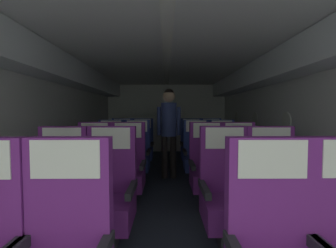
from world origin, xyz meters
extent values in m
cube|color=#2D3342|center=(0.00, 3.69, -0.01)|extent=(3.84, 7.78, 0.02)
cube|color=silver|center=(-1.82, 3.69, 1.03)|extent=(0.08, 7.38, 2.07)
cube|color=silver|center=(1.82, 3.69, 1.03)|extent=(0.08, 7.38, 2.07)
cube|color=silver|center=(0.00, 3.69, 2.07)|extent=(3.72, 7.38, 0.06)
cube|color=silver|center=(0.00, 7.40, 1.03)|extent=(3.72, 0.06, 2.07)
cube|color=silver|center=(-1.58, 3.69, 1.85)|extent=(0.39, 7.09, 0.36)
cube|color=silver|center=(1.58, 3.69, 1.85)|extent=(0.39, 7.09, 0.36)
cube|color=white|center=(0.00, 3.69, 2.03)|extent=(0.12, 6.64, 0.02)
cylinder|color=white|center=(1.77, 3.69, 1.08)|extent=(0.01, 0.26, 0.26)
cylinder|color=white|center=(1.77, 4.92, 1.08)|extent=(0.01, 0.26, 0.26)
cylinder|color=white|center=(1.77, 6.15, 1.08)|extent=(0.01, 0.26, 0.26)
cube|color=#6B237A|center=(-0.53, 1.49, 0.75)|extent=(0.45, 0.09, 0.63)
cube|color=silver|center=(-0.53, 1.44, 0.96)|extent=(0.36, 0.01, 0.20)
cube|color=#6B237A|center=(0.54, 1.48, 0.75)|extent=(0.45, 0.09, 0.63)
cube|color=silver|center=(0.54, 1.43, 0.96)|extent=(0.36, 0.01, 0.20)
cube|color=#38383D|center=(-0.98, 2.25, 0.11)|extent=(0.16, 0.18, 0.22)
cube|color=#6B237A|center=(-0.98, 2.25, 0.33)|extent=(0.45, 0.51, 0.22)
cube|color=#6B237A|center=(-0.98, 2.46, 0.75)|extent=(0.45, 0.09, 0.63)
cube|color=#28282D|center=(-0.77, 2.25, 0.53)|extent=(0.05, 0.43, 0.06)
cube|color=#28282D|center=(-1.19, 2.25, 0.53)|extent=(0.05, 0.43, 0.06)
cube|color=silver|center=(-0.98, 2.41, 0.96)|extent=(0.36, 0.01, 0.20)
cube|color=#38383D|center=(-0.53, 2.26, 0.11)|extent=(0.16, 0.18, 0.22)
cube|color=#6B237A|center=(-0.53, 2.26, 0.33)|extent=(0.45, 0.51, 0.22)
cube|color=#6B237A|center=(-0.53, 2.47, 0.75)|extent=(0.45, 0.09, 0.63)
cube|color=#28282D|center=(-0.31, 2.26, 0.53)|extent=(0.05, 0.43, 0.06)
cube|color=#28282D|center=(-0.74, 2.26, 0.53)|extent=(0.05, 0.43, 0.06)
cube|color=silver|center=(-0.53, 2.42, 0.96)|extent=(0.36, 0.01, 0.20)
cube|color=#38383D|center=(0.97, 2.25, 0.11)|extent=(0.16, 0.18, 0.22)
cube|color=#6B237A|center=(0.97, 2.25, 0.33)|extent=(0.45, 0.51, 0.22)
cube|color=#6B237A|center=(0.97, 2.46, 0.75)|extent=(0.45, 0.09, 0.63)
cube|color=#28282D|center=(1.19, 2.25, 0.53)|extent=(0.05, 0.43, 0.06)
cube|color=#28282D|center=(0.76, 2.25, 0.53)|extent=(0.05, 0.43, 0.06)
cube|color=silver|center=(0.97, 2.41, 0.96)|extent=(0.36, 0.01, 0.20)
cube|color=#38383D|center=(0.54, 2.27, 0.11)|extent=(0.16, 0.18, 0.22)
cube|color=#6B237A|center=(0.54, 2.27, 0.33)|extent=(0.45, 0.51, 0.22)
cube|color=#6B237A|center=(0.54, 2.48, 0.75)|extent=(0.45, 0.09, 0.63)
cube|color=#28282D|center=(0.75, 2.27, 0.53)|extent=(0.05, 0.43, 0.06)
cube|color=#28282D|center=(0.33, 2.27, 0.53)|extent=(0.05, 0.43, 0.06)
cube|color=silver|center=(0.54, 2.43, 0.96)|extent=(0.36, 0.01, 0.20)
cube|color=#38383D|center=(-0.98, 3.24, 0.11)|extent=(0.16, 0.18, 0.22)
cube|color=#6B237A|center=(-0.98, 3.24, 0.33)|extent=(0.45, 0.51, 0.22)
cube|color=#6B237A|center=(-0.98, 3.45, 0.75)|extent=(0.45, 0.09, 0.63)
cube|color=#28282D|center=(-0.77, 3.24, 0.53)|extent=(0.05, 0.43, 0.06)
cube|color=#28282D|center=(-1.20, 3.24, 0.53)|extent=(0.05, 0.43, 0.06)
cube|color=silver|center=(-0.98, 3.40, 0.96)|extent=(0.36, 0.01, 0.20)
cube|color=#38383D|center=(-0.52, 3.22, 0.11)|extent=(0.16, 0.18, 0.22)
cube|color=#6B237A|center=(-0.52, 3.22, 0.33)|extent=(0.45, 0.51, 0.22)
cube|color=#6B237A|center=(-0.52, 3.43, 0.75)|extent=(0.45, 0.09, 0.63)
cube|color=#28282D|center=(-0.31, 3.22, 0.53)|extent=(0.05, 0.43, 0.06)
cube|color=#28282D|center=(-0.74, 3.22, 0.53)|extent=(0.05, 0.43, 0.06)
cube|color=silver|center=(-0.52, 3.38, 0.96)|extent=(0.36, 0.01, 0.20)
cube|color=#38383D|center=(0.97, 3.22, 0.11)|extent=(0.16, 0.18, 0.22)
cube|color=#6B237A|center=(0.97, 3.22, 0.33)|extent=(0.45, 0.51, 0.22)
cube|color=#6B237A|center=(0.97, 3.43, 0.75)|extent=(0.45, 0.09, 0.63)
cube|color=#28282D|center=(1.18, 3.22, 0.53)|extent=(0.05, 0.43, 0.06)
cube|color=#28282D|center=(0.75, 3.22, 0.53)|extent=(0.05, 0.43, 0.06)
cube|color=silver|center=(0.97, 3.38, 0.96)|extent=(0.36, 0.01, 0.20)
cube|color=#38383D|center=(0.53, 3.22, 0.11)|extent=(0.16, 0.18, 0.22)
cube|color=#6B237A|center=(0.53, 3.22, 0.33)|extent=(0.45, 0.51, 0.22)
cube|color=#6B237A|center=(0.53, 3.43, 0.75)|extent=(0.45, 0.09, 0.63)
cube|color=#28282D|center=(0.75, 3.22, 0.53)|extent=(0.05, 0.43, 0.06)
cube|color=#28282D|center=(0.32, 3.22, 0.53)|extent=(0.05, 0.43, 0.06)
cube|color=silver|center=(0.53, 3.38, 0.96)|extent=(0.36, 0.01, 0.20)
cube|color=#38383D|center=(-0.99, 4.21, 0.11)|extent=(0.16, 0.18, 0.22)
cube|color=navy|center=(-0.99, 4.21, 0.33)|extent=(0.45, 0.51, 0.22)
cube|color=navy|center=(-0.99, 4.41, 0.75)|extent=(0.45, 0.09, 0.63)
cube|color=#28282D|center=(-0.77, 4.21, 0.53)|extent=(0.05, 0.43, 0.06)
cube|color=#28282D|center=(-1.20, 4.21, 0.53)|extent=(0.05, 0.43, 0.06)
cube|color=silver|center=(-0.99, 4.36, 0.96)|extent=(0.36, 0.01, 0.20)
cube|color=#38383D|center=(-0.53, 4.21, 0.11)|extent=(0.16, 0.18, 0.22)
cube|color=navy|center=(-0.53, 4.21, 0.33)|extent=(0.45, 0.51, 0.22)
cube|color=navy|center=(-0.53, 4.42, 0.75)|extent=(0.45, 0.09, 0.63)
cube|color=#28282D|center=(-0.31, 4.21, 0.53)|extent=(0.05, 0.43, 0.06)
cube|color=#28282D|center=(-0.74, 4.21, 0.53)|extent=(0.05, 0.43, 0.06)
cube|color=silver|center=(-0.53, 4.37, 0.96)|extent=(0.36, 0.01, 0.20)
cube|color=#38383D|center=(0.97, 4.20, 0.11)|extent=(0.16, 0.18, 0.22)
cube|color=navy|center=(0.97, 4.20, 0.33)|extent=(0.45, 0.51, 0.22)
cube|color=navy|center=(0.97, 4.40, 0.75)|extent=(0.45, 0.09, 0.63)
cube|color=#28282D|center=(1.19, 4.20, 0.53)|extent=(0.05, 0.43, 0.06)
cube|color=#28282D|center=(0.76, 4.20, 0.53)|extent=(0.05, 0.43, 0.06)
cube|color=silver|center=(0.97, 4.35, 0.96)|extent=(0.36, 0.01, 0.20)
cube|color=#38383D|center=(0.52, 4.20, 0.11)|extent=(0.16, 0.18, 0.22)
cube|color=navy|center=(0.52, 4.20, 0.33)|extent=(0.45, 0.51, 0.22)
cube|color=navy|center=(0.52, 4.41, 0.75)|extent=(0.45, 0.09, 0.63)
cube|color=#28282D|center=(0.73, 4.20, 0.53)|extent=(0.05, 0.43, 0.06)
cube|color=#28282D|center=(0.31, 4.20, 0.53)|extent=(0.05, 0.43, 0.06)
cube|color=silver|center=(0.52, 4.36, 0.96)|extent=(0.36, 0.01, 0.20)
cube|color=#38383D|center=(-0.98, 5.19, 0.11)|extent=(0.16, 0.18, 0.22)
cube|color=navy|center=(-0.98, 5.19, 0.33)|extent=(0.45, 0.51, 0.22)
cube|color=navy|center=(-0.98, 5.40, 0.75)|extent=(0.45, 0.09, 0.63)
cube|color=#28282D|center=(-0.76, 5.19, 0.53)|extent=(0.05, 0.43, 0.06)
cube|color=#28282D|center=(-1.19, 5.19, 0.53)|extent=(0.05, 0.43, 0.06)
cube|color=silver|center=(-0.98, 5.35, 0.96)|extent=(0.36, 0.01, 0.20)
cube|color=#38383D|center=(-0.52, 5.18, 0.11)|extent=(0.16, 0.18, 0.22)
cube|color=navy|center=(-0.52, 5.18, 0.33)|extent=(0.45, 0.51, 0.22)
cube|color=navy|center=(-0.52, 5.39, 0.75)|extent=(0.45, 0.09, 0.63)
cube|color=#28282D|center=(-0.31, 5.18, 0.53)|extent=(0.05, 0.43, 0.06)
cube|color=#28282D|center=(-0.74, 5.18, 0.53)|extent=(0.05, 0.43, 0.06)
cube|color=silver|center=(-0.52, 5.34, 0.96)|extent=(0.36, 0.01, 0.20)
cube|color=#38383D|center=(0.98, 5.19, 0.11)|extent=(0.16, 0.18, 0.22)
cube|color=navy|center=(0.98, 5.19, 0.33)|extent=(0.45, 0.51, 0.22)
cube|color=navy|center=(0.98, 5.40, 0.75)|extent=(0.45, 0.09, 0.63)
cube|color=#28282D|center=(1.19, 5.19, 0.53)|extent=(0.05, 0.43, 0.06)
cube|color=#28282D|center=(0.76, 5.19, 0.53)|extent=(0.05, 0.43, 0.06)
cube|color=silver|center=(0.98, 5.35, 0.96)|extent=(0.36, 0.01, 0.20)
cube|color=#38383D|center=(0.54, 5.19, 0.11)|extent=(0.16, 0.18, 0.22)
cube|color=navy|center=(0.54, 5.19, 0.33)|extent=(0.45, 0.51, 0.22)
cube|color=navy|center=(0.54, 5.39, 0.75)|extent=(0.45, 0.09, 0.63)
cube|color=#28282D|center=(0.75, 5.19, 0.53)|extent=(0.05, 0.43, 0.06)
cube|color=#28282D|center=(0.32, 5.19, 0.53)|extent=(0.05, 0.43, 0.06)
cube|color=silver|center=(0.54, 5.34, 0.96)|extent=(0.36, 0.01, 0.20)
cylinder|color=black|center=(-0.04, 4.47, 0.38)|extent=(0.11, 0.11, 0.77)
cylinder|color=black|center=(0.12, 4.47, 0.38)|extent=(0.11, 0.11, 0.77)
cylinder|color=navy|center=(0.04, 4.47, 1.07)|extent=(0.28, 0.28, 0.60)
cylinder|color=navy|center=(-0.14, 4.47, 1.04)|extent=(0.07, 0.07, 0.51)
cylinder|color=navy|center=(0.22, 4.47, 1.04)|extent=(0.07, 0.07, 0.51)
sphere|color=tan|center=(0.04, 4.47, 1.49)|extent=(0.22, 0.22, 0.22)
sphere|color=black|center=(0.04, 4.47, 1.53)|extent=(0.18, 0.18, 0.18)
camera|label=1|loc=(-0.01, 0.24, 1.20)|focal=25.00mm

